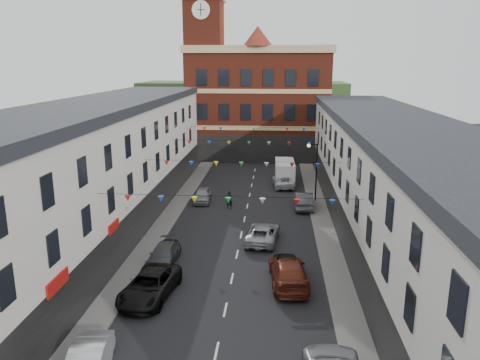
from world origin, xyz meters
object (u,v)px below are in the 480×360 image
(street_lamp, at_px, (314,164))
(car_right_d, at_px, (287,265))
(car_right_c, at_px, (289,272))
(pedestrian, at_px, (229,200))
(car_left_d, at_px, (164,254))
(white_van, at_px, (285,172))
(car_right_e, at_px, (304,200))
(car_left_c, at_px, (150,285))
(car_left_e, at_px, (202,195))
(car_right_f, at_px, (283,181))
(moving_car, at_px, (263,233))

(street_lamp, bearing_deg, car_right_d, -99.71)
(car_right_c, distance_m, pedestrian, 16.34)
(car_left_d, relative_size, white_van, 0.78)
(car_right_d, distance_m, car_right_e, 15.22)
(street_lamp, relative_size, car_left_d, 1.36)
(car_left_c, bearing_deg, car_right_e, 68.37)
(car_left_d, bearing_deg, street_lamp, 55.63)
(car_left_c, distance_m, pedestrian, 18.13)
(car_left_e, bearing_deg, car_right_c, -67.96)
(car_left_d, bearing_deg, car_right_f, 69.90)
(car_left_e, distance_m, pedestrian, 3.69)
(car_left_d, xyz_separation_m, car_right_e, (10.53, 13.75, 0.14))
(car_left_d, height_order, car_right_e, car_right_e)
(car_left_c, bearing_deg, street_lamp, 68.60)
(street_lamp, xyz_separation_m, car_left_d, (-11.58, -15.89, -3.26))
(car_left_c, relative_size, car_left_d, 1.25)
(car_right_c, distance_m, moving_car, 7.39)
(car_right_c, relative_size, car_right_f, 1.16)
(car_left_c, bearing_deg, pedestrian, 87.33)
(street_lamp, distance_m, car_right_c, 18.91)
(car_left_e, height_order, car_right_e, car_right_e)
(car_right_f, bearing_deg, car_right_c, 83.79)
(car_left_c, bearing_deg, car_right_c, 23.14)
(white_van, bearing_deg, street_lamp, -72.15)
(moving_car, xyz_separation_m, pedestrian, (-3.47, 8.30, 0.17))
(car_right_c, distance_m, car_right_d, 1.20)
(car_left_e, distance_m, white_van, 12.15)
(moving_car, relative_size, white_van, 0.90)
(car_right_e, distance_m, moving_car, 9.87)
(car_right_c, height_order, moving_car, car_right_c)
(car_left_d, relative_size, pedestrian, 2.54)
(car_left_c, relative_size, car_right_c, 0.98)
(car_right_e, bearing_deg, car_left_c, 61.61)
(car_left_c, distance_m, car_right_f, 27.80)
(car_right_f, xyz_separation_m, moving_car, (-1.80, -16.96, 0.03))
(car_right_c, xyz_separation_m, pedestrian, (-5.34, 15.45, 0.05))
(car_right_c, bearing_deg, pedestrian, -75.76)
(car_right_f, bearing_deg, car_left_c, 66.29)
(car_left_d, bearing_deg, moving_car, 35.71)
(car_left_e, xyz_separation_m, moving_car, (6.44, -10.47, 0.01))
(car_left_e, height_order, pedestrian, pedestrian)
(white_van, bearing_deg, pedestrian, -117.95)
(car_right_f, relative_size, moving_car, 0.96)
(car_left_e, height_order, car_right_d, car_right_d)
(car_right_d, xyz_separation_m, white_van, (0.20, 25.15, 0.52))
(car_left_e, relative_size, pedestrian, 2.32)
(white_van, relative_size, pedestrian, 3.24)
(pedestrian, bearing_deg, car_left_d, -111.07)
(street_lamp, height_order, car_left_c, street_lamp)
(car_right_c, bearing_deg, car_right_d, -91.40)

